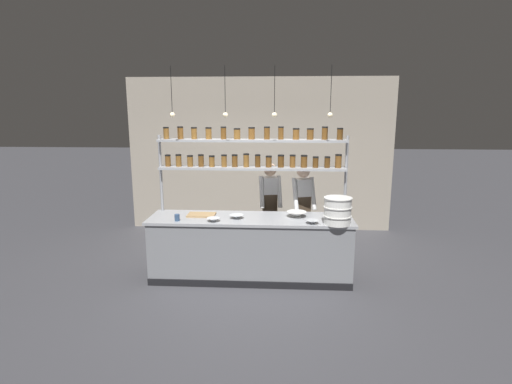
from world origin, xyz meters
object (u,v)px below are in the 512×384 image
object	(u,v)px
spice_shelf_unit	(253,156)
serving_cup_front	(177,218)
chef_center	(303,208)
prep_bowl_center_back	(297,214)
prep_bowl_near_right	(213,220)
prep_bowl_center_front	(237,217)
prep_bowl_near_left	(312,222)
cutting_board	(202,215)
container_stack	(338,211)
chef_left	(270,205)

from	to	relation	value
spice_shelf_unit	serving_cup_front	world-z (taller)	spice_shelf_unit
spice_shelf_unit	chef_center	world-z (taller)	spice_shelf_unit
prep_bowl_center_back	prep_bowl_near_right	world-z (taller)	prep_bowl_center_back
spice_shelf_unit	prep_bowl_center_front	size ratio (longest dim) A/B	13.95
prep_bowl_near_left	prep_bowl_center_front	xyz separation A→B (m)	(-1.06, 0.20, 0.00)
cutting_board	prep_bowl_near_right	world-z (taller)	prep_bowl_near_right
cutting_board	prep_bowl_center_front	size ratio (longest dim) A/B	1.98
prep_bowl_near_left	prep_bowl_center_back	bearing A→B (deg)	121.01
prep_bowl_near_right	serving_cup_front	xyz separation A→B (m)	(-0.51, -0.01, 0.02)
spice_shelf_unit	container_stack	distance (m)	1.48
container_stack	prep_bowl_near_right	distance (m)	1.71
chef_center	container_stack	distance (m)	1.02
prep_bowl_near_left	cutting_board	bearing A→B (deg)	168.51
serving_cup_front	container_stack	bearing A→B (deg)	-0.57
spice_shelf_unit	serving_cup_front	distance (m)	1.42
cutting_board	prep_bowl_near_left	bearing A→B (deg)	-11.49
chef_center	prep_bowl_near_left	bearing A→B (deg)	-100.74
container_stack	cutting_board	world-z (taller)	container_stack
spice_shelf_unit	container_stack	size ratio (longest dim) A/B	7.37
chef_left	prep_bowl_near_right	xyz separation A→B (m)	(-0.76, -1.02, 0.03)
chef_center	container_stack	size ratio (longest dim) A/B	4.19
chef_center	prep_bowl_center_front	xyz separation A→B (m)	(-0.98, -0.72, 0.03)
prep_bowl_near_left	prep_bowl_center_back	size ratio (longest dim) A/B	0.63
container_stack	prep_bowl_near_right	world-z (taller)	container_stack
chef_center	cutting_board	world-z (taller)	chef_center
chef_center	serving_cup_front	bearing A→B (deg)	-169.32
spice_shelf_unit	container_stack	world-z (taller)	spice_shelf_unit
chef_center	cutting_board	distance (m)	1.62
chef_center	cutting_board	xyz separation A→B (m)	(-1.51, -0.59, 0.02)
chef_left	container_stack	world-z (taller)	chef_left
prep_bowl_near_left	prep_bowl_near_right	size ratio (longest dim) A/B	0.99
spice_shelf_unit	prep_bowl_near_right	bearing A→B (deg)	-132.31
prep_bowl_near_left	chef_center	bearing A→B (deg)	95.09
container_stack	prep_bowl_near_right	bearing A→B (deg)	179.09
prep_bowl_near_left	prep_bowl_near_right	distance (m)	1.37
prep_bowl_center_back	spice_shelf_unit	bearing A→B (deg)	158.42
prep_bowl_near_right	spice_shelf_unit	bearing A→B (deg)	47.69
prep_bowl_near_left	prep_bowl_center_front	distance (m)	1.08
chef_center	spice_shelf_unit	bearing A→B (deg)	-173.02
cutting_board	serving_cup_front	bearing A→B (deg)	-133.41
spice_shelf_unit	cutting_board	world-z (taller)	spice_shelf_unit
prep_bowl_near_right	container_stack	bearing A→B (deg)	-0.91
container_stack	prep_bowl_center_back	world-z (taller)	container_stack
chef_left	cutting_board	bearing A→B (deg)	-154.53
container_stack	cutting_board	size ratio (longest dim) A/B	0.96
chef_left	serving_cup_front	distance (m)	1.63
spice_shelf_unit	prep_bowl_near_right	distance (m)	1.13
prep_bowl_center_back	chef_center	bearing A→B (deg)	78.27
serving_cup_front	prep_bowl_near_left	bearing A→B (deg)	-0.70
prep_bowl_center_back	container_stack	bearing A→B (deg)	-32.11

